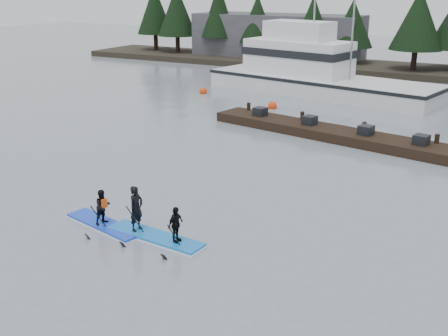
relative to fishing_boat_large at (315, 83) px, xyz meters
The scene contains 10 objects.
ground 28.97m from the fishing_boat_large, 81.65° to the right, with size 160.00×160.00×0.00m, color slate.
far_shore 14.00m from the fishing_boat_large, 72.52° to the left, with size 70.00×8.00×0.60m, color #2D281E.
treeline 14.02m from the fishing_boat_large, 72.52° to the left, with size 60.00×4.00×8.00m, color black, non-canonical shape.
waterfront_building 18.29m from the fishing_boat_large, 122.55° to the left, with size 18.00×6.00×5.00m, color #4C4C51.
fishing_boat_large is the anchor object (origin of this frame).
floating_dock 13.65m from the fishing_boat_large, 64.36° to the right, with size 16.13×2.15×0.54m, color black.
buoy_b 6.80m from the fishing_boat_large, 95.32° to the right, with size 0.63×0.63×0.63m, color red.
buoy_a 8.74m from the fishing_boat_large, 150.50° to the right, with size 0.59×0.59×0.59m, color red.
paddleboard_solo 27.67m from the fishing_boat_large, 85.83° to the right, with size 3.54×1.61×1.84m.
paddleboard_duo 27.85m from the fishing_boat_large, 81.43° to the right, with size 3.73×1.34×2.19m.
Camera 1 is at (10.30, -13.03, 8.31)m, focal length 45.00 mm.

